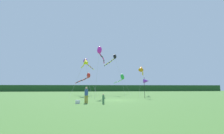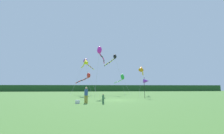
# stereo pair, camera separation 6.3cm
# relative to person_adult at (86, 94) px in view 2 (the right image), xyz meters

# --- Properties ---
(ground_plane) EXTENTS (120.00, 120.00, 0.00)m
(ground_plane) POSITION_rel_person_adult_xyz_m (3.93, 3.75, -1.03)
(ground_plane) COLOR #477533
(distant_treeline) EXTENTS (108.00, 3.75, 2.64)m
(distant_treeline) POSITION_rel_person_adult_xyz_m (3.93, 48.75, 0.29)
(distant_treeline) COLOR #234C23
(distant_treeline) RESTS_ON ground
(person_adult) EXTENTS (0.40, 0.40, 1.84)m
(person_adult) POSITION_rel_person_adult_xyz_m (0.00, 0.00, 0.00)
(person_adult) COLOR olive
(person_adult) RESTS_ON ground
(person_child) EXTENTS (0.24, 0.24, 1.10)m
(person_child) POSITION_rel_person_adult_xyz_m (1.92, -0.86, -0.41)
(person_child) COLOR #3F724C
(person_child) RESTS_ON ground
(cooler_box) EXTENTS (0.47, 0.37, 0.37)m
(cooler_box) POSITION_rel_person_adult_xyz_m (-0.91, -0.24, -0.84)
(cooler_box) COLOR silver
(cooler_box) RESTS_ON ground
(banner_flag_pole) EXTENTS (0.90, 0.70, 3.42)m
(banner_flag_pole) POSITION_rel_person_adult_xyz_m (9.30, 6.54, 1.75)
(banner_flag_pole) COLOR black
(banner_flag_pole) RESTS_ON ground
(kite_yellow) EXTENTS (2.84, 6.78, 8.28)m
(kite_yellow) POSITION_rel_person_adult_xyz_m (-1.37, 14.90, 6.37)
(kite_yellow) COLOR #B2B2B2
(kite_yellow) RESTS_ON ground
(kite_purple) EXTENTS (4.22, 9.02, 8.33)m
(kite_purple) POSITION_rel_person_adult_xyz_m (-1.29, 16.27, 6.43)
(kite_purple) COLOR #B2B2B2
(kite_purple) RESTS_ON ground
(kite_black) EXTENTS (4.23, 8.02, 9.80)m
(kite_black) POSITION_rel_person_adult_xyz_m (5.15, 18.12, 7.84)
(kite_black) COLOR #B2B2B2
(kite_black) RESTS_ON ground
(kite_green) EXTENTS (3.25, 6.51, 5.33)m
(kite_green) POSITION_rel_person_adult_xyz_m (7.64, 20.87, 3.29)
(kite_green) COLOR #B2B2B2
(kite_green) RESTS_ON ground
(kite_magenta) EXTENTS (1.94, 8.13, 9.16)m
(kite_magenta) POSITION_rel_person_adult_xyz_m (1.70, 9.29, 7.17)
(kite_magenta) COLOR #B2B2B2
(kite_magenta) RESTS_ON ground
(kite_orange) EXTENTS (3.45, 8.16, 6.66)m
(kite_orange) POSITION_rel_person_adult_xyz_m (10.74, 13.93, 4.75)
(kite_orange) COLOR #B2B2B2
(kite_orange) RESTS_ON ground
(kite_red) EXTENTS (5.51, 7.02, 5.10)m
(kite_red) POSITION_rel_person_adult_xyz_m (-1.04, 16.15, 3.11)
(kite_red) COLOR #B2B2B2
(kite_red) RESTS_ON ground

